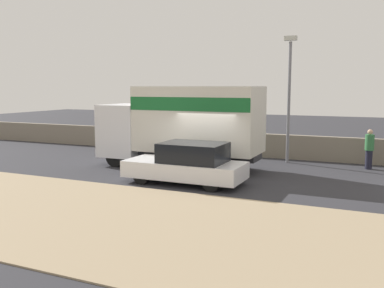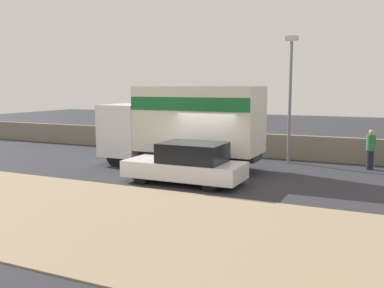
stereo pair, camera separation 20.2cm
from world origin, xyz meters
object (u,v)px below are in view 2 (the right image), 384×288
(box_truck, at_px, (184,121))
(car_hatchback, at_px, (187,164))
(pedestrian, at_px, (371,149))
(street_lamp, at_px, (290,89))

(box_truck, bearing_deg, car_hatchback, 118.12)
(box_truck, distance_m, pedestrian, 8.14)
(pedestrian, bearing_deg, box_truck, -158.02)
(car_hatchback, bearing_deg, box_truck, -61.88)
(car_hatchback, xyz_separation_m, pedestrian, (6.00, 5.77, 0.16))
(street_lamp, distance_m, box_truck, 5.25)
(car_hatchback, relative_size, pedestrian, 2.55)
(box_truck, distance_m, car_hatchback, 3.39)
(box_truck, relative_size, pedestrian, 4.14)
(street_lamp, height_order, car_hatchback, street_lamp)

